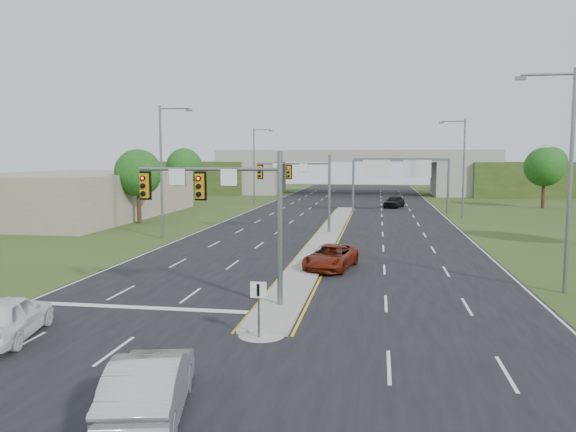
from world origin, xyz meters
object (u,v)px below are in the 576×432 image
(signal_mast_near, at_px, (230,202))
(car_white, at_px, (7,317))
(signal_mast_far, at_px, (304,180))
(keep_right_sign, at_px, (259,300))
(overpass, at_px, (355,175))
(car_silver, at_px, (150,384))
(car_far_a, at_px, (331,257))
(car_far_c, at_px, (394,202))
(sign_gantry, at_px, (399,170))

(signal_mast_near, bearing_deg, car_white, -139.52)
(signal_mast_far, xyz_separation_m, keep_right_sign, (2.26, -29.45, -3.21))
(overpass, xyz_separation_m, car_silver, (-1.50, -90.96, -2.70))
(overpass, height_order, car_silver, overpass)
(signal_mast_near, distance_m, car_far_a, 10.74)
(car_silver, height_order, car_far_c, car_silver)
(overpass, distance_m, car_far_c, 28.27)
(signal_mast_far, height_order, keep_right_sign, signal_mast_far)
(sign_gantry, bearing_deg, car_far_a, -98.25)
(sign_gantry, relative_size, car_far_a, 2.23)
(signal_mast_far, xyz_separation_m, car_far_c, (8.65, 27.67, -3.89))
(signal_mast_near, xyz_separation_m, overpass, (2.26, 80.07, -1.17))
(car_far_a, xyz_separation_m, car_far_c, (4.89, 43.44, 0.09))
(sign_gantry, bearing_deg, keep_right_sign, -97.70)
(car_white, distance_m, car_silver, 9.15)
(signal_mast_far, bearing_deg, sign_gantry, 65.89)
(overpass, bearing_deg, signal_mast_far, -92.35)
(sign_gantry, bearing_deg, car_white, -107.30)
(car_silver, bearing_deg, signal_mast_near, -98.59)
(sign_gantry, bearing_deg, car_silver, -98.33)
(keep_right_sign, bearing_deg, sign_gantry, 82.30)
(signal_mast_near, xyz_separation_m, keep_right_sign, (2.26, -4.45, -3.21))
(signal_mast_near, bearing_deg, keep_right_sign, -63.06)
(signal_mast_far, bearing_deg, signal_mast_near, -90.00)
(keep_right_sign, bearing_deg, overpass, 90.00)
(keep_right_sign, height_order, car_silver, keep_right_sign)
(signal_mast_near, relative_size, car_far_c, 1.47)
(signal_mast_far, xyz_separation_m, car_silver, (0.76, -35.89, -3.87))
(overpass, distance_m, car_white, 86.49)
(car_silver, bearing_deg, keep_right_sign, -115.72)
(sign_gantry, xyz_separation_m, car_far_a, (-5.18, -35.76, -4.50))
(overpass, bearing_deg, car_silver, -90.94)
(keep_right_sign, relative_size, car_far_a, 0.42)
(keep_right_sign, bearing_deg, car_far_c, 83.62)
(signal_mast_far, relative_size, keep_right_sign, 3.18)
(keep_right_sign, xyz_separation_m, car_white, (-9.16, -1.44, -0.66))
(signal_mast_far, height_order, car_far_a, signal_mast_far)
(keep_right_sign, height_order, car_far_c, keep_right_sign)
(signal_mast_near, relative_size, keep_right_sign, 3.18)
(sign_gantry, relative_size, car_white, 2.35)
(signal_mast_far, distance_m, car_white, 31.89)
(keep_right_sign, height_order, sign_gantry, sign_gantry)
(signal_mast_near, distance_m, sign_gantry, 45.88)
(car_far_c, bearing_deg, sign_gantry, -69.15)
(signal_mast_far, height_order, sign_gantry, signal_mast_far)
(signal_mast_near, bearing_deg, car_silver, -85.99)
(signal_mast_far, relative_size, sign_gantry, 0.60)
(car_far_a, bearing_deg, signal_mast_near, -100.85)
(signal_mast_far, bearing_deg, keep_right_sign, -85.61)
(keep_right_sign, xyz_separation_m, car_far_a, (1.50, 13.69, -0.77))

